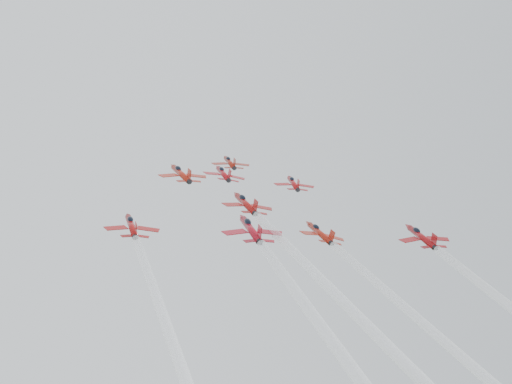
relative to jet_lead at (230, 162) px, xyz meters
name	(u,v)px	position (x,y,z in m)	size (l,w,h in m)	color
jet_lead	(230,162)	(0.00, 0.00, 0.00)	(9.20, 11.87, 7.18)	maroon
jet_row2_left	(181,173)	(-13.80, -12.05, -6.63)	(10.41, 13.43, 8.13)	#AD1F10
jet_row2_center	(223,173)	(-4.10, -9.66, -5.32)	(9.50, 12.26, 7.42)	#A91016
jet_row2_right	(293,183)	(10.87, -12.99, -7.16)	(9.09, 11.73, 7.10)	#A60F13
jet_center	(349,330)	(-4.64, -70.63, -38.99)	(9.99, 95.48, 53.41)	#9C110E
jet_rear_farleft	(170,375)	(-27.07, -78.29, -43.21)	(8.57, 81.94, 45.84)	#A10F0F
jet_rear_right	(451,361)	(4.75, -76.72, -42.35)	(8.44, 80.75, 45.17)	#A11D0F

